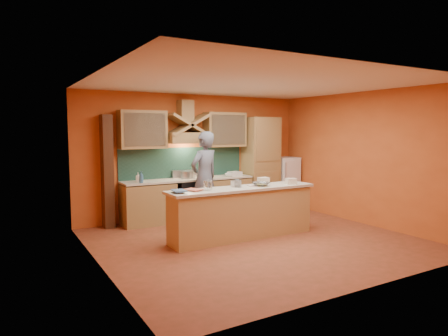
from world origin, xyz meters
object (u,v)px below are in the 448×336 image
stove (189,199)px  kitchen_scale (235,184)px  mixing_bowl (261,184)px  fridge (284,182)px  person (204,178)px

stove → kitchen_scale: size_ratio=6.93×
mixing_bowl → fridge: bearing=42.6°
person → mixing_bowl: 1.52m
stove → kitchen_scale: 1.86m
stove → person: size_ratio=0.46×
stove → fridge: 2.71m
person → kitchen_scale: person is taller
person → mixing_bowl: bearing=90.7°
mixing_bowl → kitchen_scale: bearing=161.1°
fridge → mixing_bowl: (-2.10, -1.94, 0.33)m
person → kitchen_scale: 1.28m
kitchen_scale → mixing_bowl: size_ratio=0.42×
person → kitchen_scale: size_ratio=15.12×
fridge → stove: bearing=180.0°
person → kitchen_scale: bearing=72.4°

